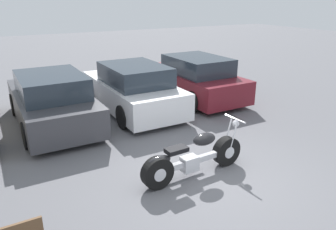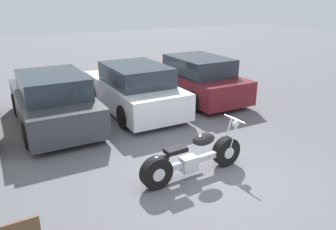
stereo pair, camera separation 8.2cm
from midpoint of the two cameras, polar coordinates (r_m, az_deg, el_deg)
ground_plane at (r=6.79m, az=7.83°, el=-10.86°), size 60.00×60.00×0.00m
motorcycle at (r=6.65m, az=4.57°, el=-7.48°), size 2.38×0.62×1.04m
parked_car_dark_grey at (r=9.75m, az=-19.16°, el=2.38°), size 1.94×4.42×1.51m
parked_car_white at (r=10.47m, az=-5.77°, el=4.55°), size 1.94×4.42×1.51m
parked_car_maroon at (r=11.83m, az=4.97°, el=6.35°), size 1.94×4.42×1.51m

